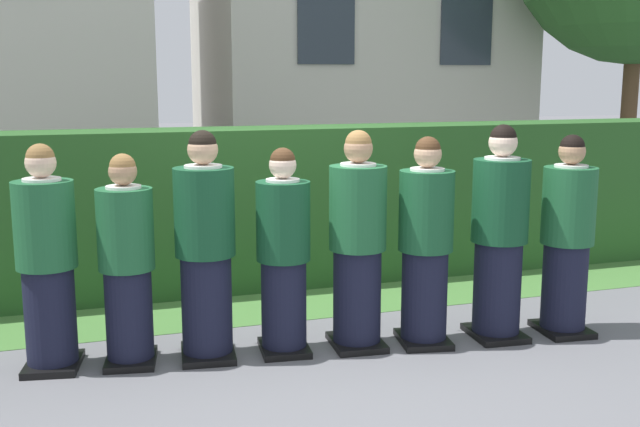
{
  "coord_description": "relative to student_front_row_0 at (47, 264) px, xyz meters",
  "views": [
    {
      "loc": [
        -1.73,
        -5.29,
        2.04
      ],
      "look_at": [
        0.0,
        0.0,
        1.05
      ],
      "focal_mm": 42.89,
      "sensor_mm": 36.0,
      "label": 1
    }
  ],
  "objects": [
    {
      "name": "student_front_row_7",
      "position": [
        3.92,
        -0.47,
        0.0
      ],
      "size": [
        0.42,
        0.49,
        1.61
      ],
      "color": "black",
      "rests_on": "ground"
    },
    {
      "name": "student_front_row_4",
      "position": [
        2.22,
        -0.25,
        0.03
      ],
      "size": [
        0.43,
        0.54,
        1.66
      ],
      "color": "black",
      "rests_on": "ground"
    },
    {
      "name": "student_front_row_1",
      "position": [
        0.54,
        -0.08,
        -0.04
      ],
      "size": [
        0.42,
        0.51,
        1.52
      ],
      "color": "black",
      "rests_on": "ground"
    },
    {
      "name": "student_front_row_5",
      "position": [
        2.74,
        -0.35,
        0.0
      ],
      "size": [
        0.45,
        0.54,
        1.61
      ],
      "color": "black",
      "rests_on": "ground"
    },
    {
      "name": "lawn_strip",
      "position": [
        1.93,
        0.91,
        -0.76
      ],
      "size": [
        11.49,
        0.9,
        0.01
      ],
      "primitive_type": "cube",
      "color": "#477A38",
      "rests_on": "ground"
    },
    {
      "name": "school_building_annex",
      "position": [
        5.15,
        7.61,
        2.35
      ],
      "size": [
        5.57,
        4.1,
        6.08
      ],
      "color": "beige",
      "rests_on": "ground"
    },
    {
      "name": "ground_plane",
      "position": [
        1.93,
        -0.23,
        -0.76
      ],
      "size": [
        60.0,
        60.0,
        0.0
      ],
      "primitive_type": "plane",
      "color": "slate"
    },
    {
      "name": "student_front_row_0",
      "position": [
        0.0,
        0.0,
        0.0
      ],
      "size": [
        0.44,
        0.52,
        1.6
      ],
      "color": "black",
      "rests_on": "ground"
    },
    {
      "name": "student_front_row_3",
      "position": [
        1.66,
        -0.19,
        -0.03
      ],
      "size": [
        0.4,
        0.48,
        1.54
      ],
      "color": "black",
      "rests_on": "ground"
    },
    {
      "name": "hedge",
      "position": [
        1.93,
        1.71,
        0.02
      ],
      "size": [
        11.49,
        0.7,
        1.56
      ],
      "color": "#285623",
      "rests_on": "ground"
    },
    {
      "name": "student_front_row_2",
      "position": [
        1.09,
        -0.13,
        0.04
      ],
      "size": [
        0.44,
        0.55,
        1.68
      ],
      "color": "black",
      "rests_on": "ground"
    },
    {
      "name": "student_front_row_6",
      "position": [
        3.35,
        -0.4,
        0.04
      ],
      "size": [
        0.44,
        0.52,
        1.69
      ],
      "color": "black",
      "rests_on": "ground"
    }
  ]
}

